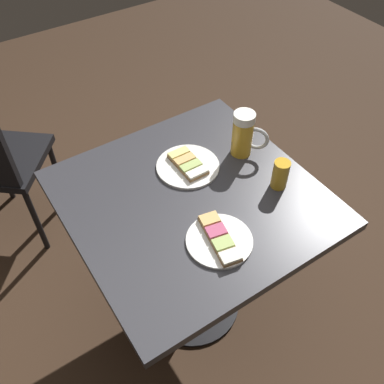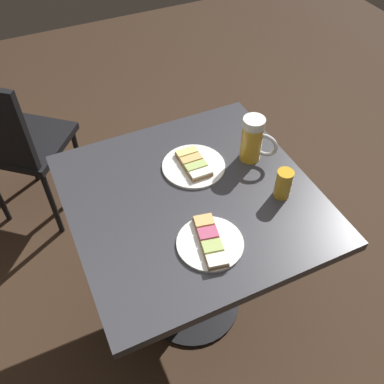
{
  "view_description": "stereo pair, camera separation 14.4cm",
  "coord_description": "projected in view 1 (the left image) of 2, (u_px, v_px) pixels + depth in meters",
  "views": [
    {
      "loc": [
        -0.54,
        -0.82,
        1.82
      ],
      "look_at": [
        0.0,
        0.0,
        0.77
      ],
      "focal_mm": 39.63,
      "sensor_mm": 36.0,
      "label": 1
    },
    {
      "loc": [
        -0.41,
        -0.89,
        1.82
      ],
      "look_at": [
        0.0,
        0.0,
        0.77
      ],
      "focal_mm": 39.63,
      "sensor_mm": 36.0,
      "label": 2
    }
  ],
  "objects": [
    {
      "name": "plate_far",
      "position": [
        219.0,
        240.0,
        1.32
      ],
      "size": [
        0.21,
        0.21,
        0.03
      ],
      "color": "white",
      "rests_on": "cafe_table"
    },
    {
      "name": "beer_glass_small",
      "position": [
        280.0,
        174.0,
        1.45
      ],
      "size": [
        0.06,
        0.06,
        0.11
      ],
      "primitive_type": "cylinder",
      "color": "gold",
      "rests_on": "cafe_table"
    },
    {
      "name": "plate_near",
      "position": [
        188.0,
        165.0,
        1.54
      ],
      "size": [
        0.23,
        0.23,
        0.03
      ],
      "color": "white",
      "rests_on": "cafe_table"
    },
    {
      "name": "cafe_table",
      "position": [
        192.0,
        222.0,
        1.56
      ],
      "size": [
        0.83,
        0.83,
        0.75
      ],
      "color": "black",
      "rests_on": "ground_plane"
    },
    {
      "name": "beer_mug",
      "position": [
        244.0,
        134.0,
        1.54
      ],
      "size": [
        0.11,
        0.12,
        0.18
      ],
      "color": "gold",
      "rests_on": "cafe_table"
    },
    {
      "name": "ground_plane",
      "position": [
        192.0,
        302.0,
        2.0
      ],
      "size": [
        6.0,
        6.0,
        0.0
      ],
      "primitive_type": "plane",
      "color": "#382619"
    }
  ]
}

